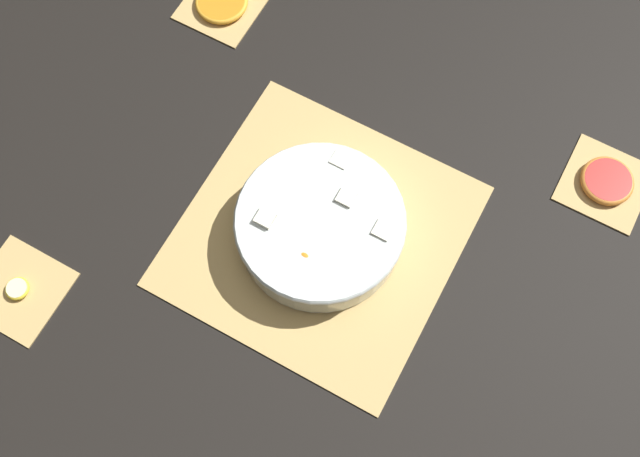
{
  "coord_description": "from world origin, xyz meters",
  "views": [
    {
      "loc": [
        0.19,
        -0.34,
        1.07
      ],
      "look_at": [
        0.0,
        0.0,
        0.03
      ],
      "focal_mm": 42.0,
      "sensor_mm": 36.0,
      "label": 1
    }
  ],
  "objects_px": {
    "fruit_salad_bowl": "(320,226)",
    "orange_slice_whole": "(222,2)",
    "banana_coin_single": "(17,289)",
    "grapefruit_slice": "(607,181)"
  },
  "relations": [
    {
      "from": "orange_slice_whole",
      "to": "banana_coin_single",
      "type": "distance_m",
      "value": 0.58
    },
    {
      "from": "fruit_salad_bowl",
      "to": "orange_slice_whole",
      "type": "height_order",
      "value": "fruit_salad_bowl"
    },
    {
      "from": "fruit_salad_bowl",
      "to": "banana_coin_single",
      "type": "distance_m",
      "value": 0.45
    },
    {
      "from": "fruit_salad_bowl",
      "to": "grapefruit_slice",
      "type": "relative_size",
      "value": 3.03
    },
    {
      "from": "fruit_salad_bowl",
      "to": "orange_slice_whole",
      "type": "distance_m",
      "value": 0.45
    },
    {
      "from": "banana_coin_single",
      "to": "grapefruit_slice",
      "type": "bearing_deg",
      "value": 39.6
    },
    {
      "from": "orange_slice_whole",
      "to": "banana_coin_single",
      "type": "xyz_separation_m",
      "value": [
        -0.0,
        -0.58,
        -0.0
      ]
    },
    {
      "from": "banana_coin_single",
      "to": "grapefruit_slice",
      "type": "height_order",
      "value": "grapefruit_slice"
    },
    {
      "from": "orange_slice_whole",
      "to": "fruit_salad_bowl",
      "type": "bearing_deg",
      "value": -39.6
    },
    {
      "from": "orange_slice_whole",
      "to": "banana_coin_single",
      "type": "bearing_deg",
      "value": -90.0
    }
  ]
}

